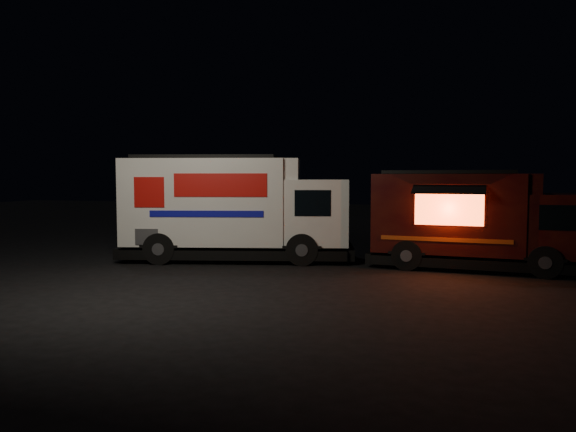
# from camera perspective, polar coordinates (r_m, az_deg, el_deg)

# --- Properties ---
(ground) EXTENTS (80.00, 80.00, 0.00)m
(ground) POSITION_cam_1_polar(r_m,az_deg,el_deg) (15.17, -5.23, -6.12)
(ground) COLOR black
(ground) RESTS_ON ground
(white_truck) EXTENTS (7.74, 4.09, 3.34)m
(white_truck) POSITION_cam_1_polar(r_m,az_deg,el_deg) (18.02, -5.16, 0.83)
(white_truck) COLOR silver
(white_truck) RESTS_ON ground
(red_truck) EXTENTS (6.31, 2.82, 2.85)m
(red_truck) POSITION_cam_1_polar(r_m,az_deg,el_deg) (17.06, 18.73, -0.37)
(red_truck) COLOR #3D120B
(red_truck) RESTS_ON ground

